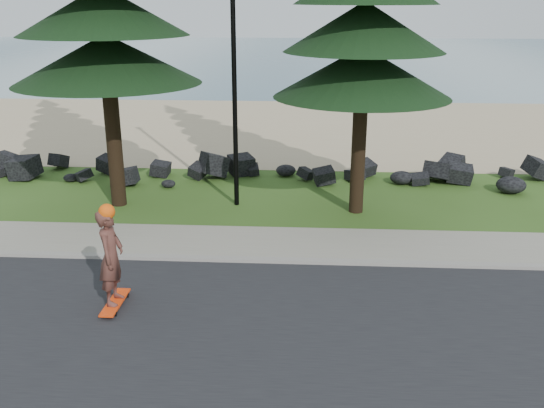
% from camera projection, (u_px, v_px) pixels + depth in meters
% --- Properties ---
extents(ground, '(160.00, 160.00, 0.00)m').
position_uv_depth(ground, '(222.00, 246.00, 15.03)').
color(ground, '#315019').
rests_on(ground, ground).
extents(road, '(160.00, 7.00, 0.02)m').
position_uv_depth(road, '(187.00, 344.00, 10.78)').
color(road, black).
rests_on(road, ground).
extents(kerb, '(160.00, 0.20, 0.10)m').
position_uv_depth(kerb, '(217.00, 259.00, 14.16)').
color(kerb, gray).
rests_on(kerb, ground).
extents(sidewalk, '(160.00, 2.00, 0.08)m').
position_uv_depth(sidewalk, '(223.00, 242.00, 15.21)').
color(sidewalk, gray).
rests_on(sidewalk, ground).
extents(beach_sand, '(160.00, 15.00, 0.01)m').
position_uv_depth(beach_sand, '(264.00, 127.00, 28.72)').
color(beach_sand, tan).
rests_on(beach_sand, ground).
extents(ocean, '(160.00, 58.00, 0.01)m').
position_uv_depth(ocean, '(289.00, 56.00, 63.18)').
color(ocean, '#3D6374').
rests_on(ocean, ground).
extents(seawall_boulders, '(60.00, 2.40, 1.10)m').
position_uv_depth(seawall_boulders, '(245.00, 181.00, 20.32)').
color(seawall_boulders, black).
rests_on(seawall_boulders, ground).
extents(lamp_post, '(0.25, 0.14, 8.14)m').
position_uv_depth(lamp_post, '(234.00, 63.00, 16.71)').
color(lamp_post, black).
rests_on(lamp_post, ground).
extents(skateboarder, '(0.47, 1.16, 2.16)m').
position_uv_depth(skateboarder, '(111.00, 257.00, 11.73)').
color(skateboarder, '#F63D0E').
rests_on(skateboarder, ground).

